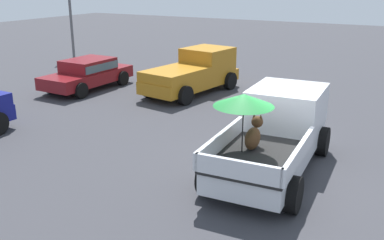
% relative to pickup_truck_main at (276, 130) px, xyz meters
% --- Properties ---
extents(ground_plane, '(80.00, 80.00, 0.00)m').
position_rel_pickup_truck_main_xyz_m(ground_plane, '(-0.42, -0.05, -0.98)').
color(ground_plane, '#38383D').
extents(pickup_truck_main, '(5.14, 2.47, 2.26)m').
position_rel_pickup_truck_main_xyz_m(pickup_truck_main, '(0.00, 0.00, 0.00)').
color(pickup_truck_main, black).
rests_on(pickup_truck_main, ground).
extents(pickup_truck_red, '(5.02, 2.74, 1.80)m').
position_rel_pickup_truck_main_xyz_m(pickup_truck_red, '(5.86, 5.58, -0.11)').
color(pickup_truck_red, black).
rests_on(pickup_truck_red, ground).
extents(parked_sedan_near, '(4.34, 2.06, 1.33)m').
position_rel_pickup_truck_main_xyz_m(parked_sedan_near, '(4.13, 9.99, -0.24)').
color(parked_sedan_near, black).
rests_on(parked_sedan_near, ground).
extents(motel_sign, '(1.40, 0.16, 4.50)m').
position_rel_pickup_truck_main_xyz_m(motel_sign, '(9.87, 16.26, 2.22)').
color(motel_sign, '#59595B').
rests_on(motel_sign, ground).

